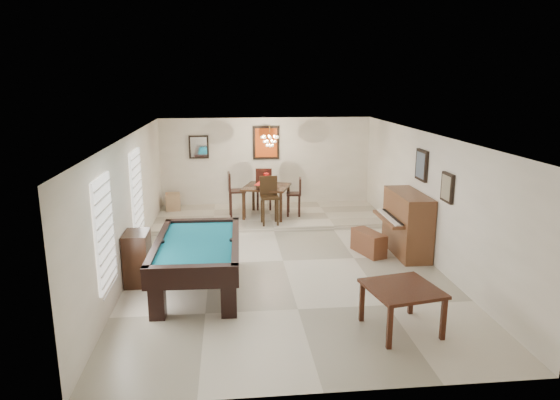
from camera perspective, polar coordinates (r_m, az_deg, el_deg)
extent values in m
cube|color=beige|center=(10.39, 0.34, -7.01)|extent=(6.00, 9.00, 0.02)
cube|color=silver|center=(14.40, -1.60, 4.22)|extent=(6.00, 0.04, 2.60)
cube|color=silver|center=(5.78, 5.29, -10.48)|extent=(6.00, 0.04, 2.60)
cube|color=silver|center=(10.14, -16.75, -0.38)|extent=(0.04, 9.00, 2.60)
cube|color=silver|center=(10.75, 16.46, 0.41)|extent=(0.04, 9.00, 2.60)
cube|color=white|center=(9.78, 0.36, 7.45)|extent=(6.00, 9.00, 0.04)
cube|color=beige|center=(13.45, -1.16, -1.86)|extent=(6.00, 2.50, 0.12)
cube|color=white|center=(8.03, -19.43, -3.47)|extent=(0.06, 1.00, 1.70)
cube|color=white|center=(10.69, -16.05, 0.92)|extent=(0.06, 1.00, 1.70)
cube|color=brown|center=(10.89, 10.09, -4.82)|extent=(0.61, 0.95, 0.49)
cube|color=black|center=(9.50, -15.97, -6.39)|extent=(0.43, 0.65, 0.97)
cube|color=tan|center=(14.18, -12.13, -0.18)|extent=(0.45, 0.54, 0.45)
cube|color=#D84C14|center=(14.28, -1.60, 6.57)|extent=(0.75, 0.06, 0.95)
cube|color=white|center=(14.28, -9.27, 6.00)|extent=(0.55, 0.06, 0.65)
cube|color=slate|center=(10.89, 15.89, 3.84)|extent=(0.06, 0.55, 0.65)
cube|color=gray|center=(9.75, 18.59, 1.36)|extent=(0.06, 0.45, 0.55)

